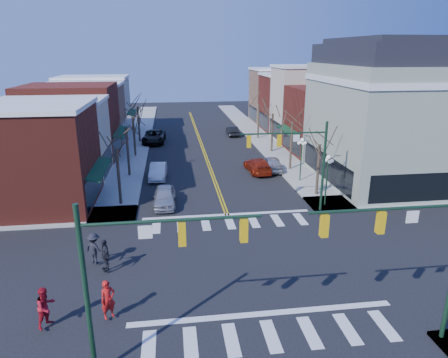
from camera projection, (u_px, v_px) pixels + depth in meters
name	position (u px, v px, depth m)	size (l,w,h in m)	color
ground	(245.00, 266.00, 23.69)	(160.00, 160.00, 0.00)	black
sidewalk_left	(127.00, 173.00, 41.41)	(3.50, 70.00, 0.15)	#9E9B93
sidewalk_right	(290.00, 167.00, 43.65)	(3.50, 70.00, 0.15)	#9E9B93
bldg_left_brick_a	(26.00, 159.00, 31.57)	(10.00, 8.50, 8.00)	maroon
bldg_left_stucco_a	(53.00, 141.00, 38.95)	(10.00, 7.00, 7.50)	#BDB29C
bldg_left_brick_b	(71.00, 122.00, 46.35)	(10.00, 9.00, 8.50)	maroon
bldg_left_tan	(85.00, 114.00, 54.23)	(10.00, 7.50, 7.80)	#9C7256
bldg_left_stucco_b	(95.00, 106.00, 61.48)	(10.00, 8.00, 8.20)	#BDB29C
bldg_right_brick_a	(332.00, 121.00, 48.73)	(10.00, 8.50, 8.00)	maroon
bldg_right_stucco	(311.00, 104.00, 55.73)	(10.00, 7.00, 10.00)	#BDB29C
bldg_right_brick_b	(294.00, 103.00, 63.04)	(10.00, 8.00, 8.50)	maroon
bldg_right_tan	(281.00, 96.00, 70.50)	(10.00, 8.00, 9.00)	#9C7256
victorian_corner	(391.00, 112.00, 37.43)	(12.25, 14.25, 13.30)	gray
traffic_mast_near_left	(136.00, 265.00, 14.56)	(6.60, 0.28, 7.20)	#14331E
traffic_mast_near_right	(418.00, 246.00, 15.97)	(6.60, 0.28, 7.20)	#14331E
traffic_mast_far_right	(301.00, 155.00, 29.93)	(6.60, 0.28, 7.20)	#14331E
lamppost_corner	(327.00, 172.00, 31.84)	(0.36, 0.36, 4.33)	#14331E
lamppost_midblock	(301.00, 152.00, 37.98)	(0.36, 0.36, 4.33)	#14331E
tree_left_a	(119.00, 178.00, 32.26)	(0.24, 0.24, 4.76)	#382B21
tree_left_b	(128.00, 152.00, 39.77)	(0.24, 0.24, 5.04)	#382B21
tree_left_c	(134.00, 138.00, 47.39)	(0.24, 0.24, 4.55)	#382B21
tree_left_d	(139.00, 125.00, 54.88)	(0.24, 0.24, 4.90)	#382B21
tree_right_a	(318.00, 170.00, 34.43)	(0.24, 0.24, 4.62)	#382B21
tree_right_b	(291.00, 146.00, 41.89)	(0.24, 0.24, 5.18)	#382B21
tree_right_c	(272.00, 133.00, 49.49)	(0.24, 0.24, 4.83)	#382B21
tree_right_d	(258.00, 122.00, 57.01)	(0.24, 0.24, 4.97)	#382B21
car_left_near	(165.00, 197.00, 32.71)	(1.80, 4.47, 1.52)	#B0B0B5
car_left_mid	(158.00, 171.00, 39.70)	(1.55, 4.45, 1.46)	white
car_left_far	(154.00, 137.00, 55.05)	(2.86, 6.20, 1.72)	black
car_right_near	(258.00, 165.00, 41.70)	(2.06, 5.08, 1.47)	maroon
car_right_mid	(272.00, 163.00, 42.28)	(1.82, 4.53, 1.54)	#ADADB1
car_right_far	(232.00, 131.00, 59.82)	(1.45, 4.17, 1.37)	black
pedestrian_red_a	(108.00, 299.00, 18.59)	(0.70, 0.46, 1.93)	red
pedestrian_red_b	(46.00, 307.00, 18.02)	(0.95, 0.74, 1.96)	#AF1220
pedestrian_dark_a	(105.00, 255.00, 22.65)	(1.13, 0.47, 1.93)	black
pedestrian_dark_b	(94.00, 248.00, 23.41)	(1.23, 0.71, 1.91)	black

